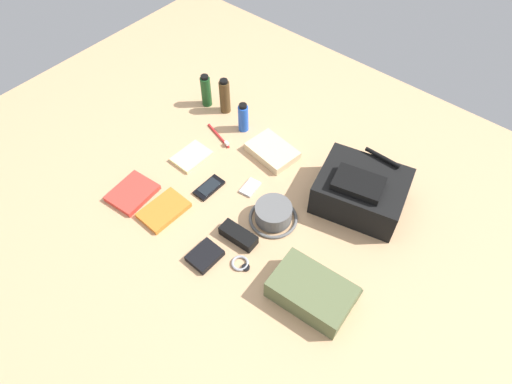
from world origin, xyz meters
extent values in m
cube|color=tan|center=(0.00, 0.00, -0.01)|extent=(2.64, 2.02, 0.02)
cube|color=black|center=(0.31, 0.24, 0.07)|extent=(0.37, 0.33, 0.14)
cube|color=black|center=(0.31, 0.19, 0.15)|extent=(0.20, 0.16, 0.03)
cylinder|color=black|center=(0.31, 0.36, 0.15)|extent=(0.14, 0.02, 0.02)
cube|color=#56603D|center=(0.40, -0.20, 0.04)|extent=(0.27, 0.19, 0.09)
cube|color=#454D30|center=(0.40, -0.11, 0.01)|extent=(0.25, 0.08, 0.01)
cylinder|color=#5B5B5B|center=(0.11, -0.03, 0.04)|extent=(0.14, 0.14, 0.06)
torus|color=#5B5B5B|center=(0.11, -0.03, 0.01)|extent=(0.18, 0.18, 0.01)
cylinder|color=#19471E|center=(-0.53, 0.28, 0.07)|extent=(0.05, 0.05, 0.14)
cylinder|color=black|center=(-0.53, 0.28, 0.15)|extent=(0.03, 0.03, 0.01)
cylinder|color=#473319|center=(-0.43, 0.30, 0.08)|extent=(0.05, 0.05, 0.16)
cylinder|color=black|center=(-0.43, 0.30, 0.16)|extent=(0.04, 0.04, 0.01)
cylinder|color=blue|center=(-0.29, 0.26, 0.06)|extent=(0.04, 0.04, 0.12)
cylinder|color=black|center=(-0.29, 0.26, 0.13)|extent=(0.03, 0.03, 0.01)
cube|color=red|center=(-0.38, -0.29, 0.01)|extent=(0.16, 0.18, 0.02)
cube|color=white|center=(-0.38, -0.29, 0.01)|extent=(0.15, 0.18, 0.02)
cube|color=orange|center=(-0.22, -0.27, 0.01)|extent=(0.13, 0.18, 0.02)
cube|color=white|center=(-0.22, -0.27, 0.01)|extent=(0.12, 0.17, 0.01)
cube|color=black|center=(-0.17, -0.08, 0.01)|extent=(0.06, 0.12, 0.01)
cube|color=black|center=(-0.17, -0.08, 0.01)|extent=(0.05, 0.09, 0.00)
cube|color=#B7B7BC|center=(-0.05, 0.02, 0.01)|extent=(0.06, 0.09, 0.01)
cylinder|color=silver|center=(-0.05, 0.01, 0.01)|extent=(0.03, 0.03, 0.00)
torus|color=#99999E|center=(0.14, -0.26, 0.01)|extent=(0.06, 0.06, 0.01)
cylinder|color=black|center=(0.17, -0.26, 0.01)|extent=(0.03, 0.03, 0.01)
cylinder|color=red|center=(-0.34, 0.16, 0.01)|extent=(0.16, 0.06, 0.01)
cube|color=white|center=(-0.28, 0.14, 0.02)|extent=(0.02, 0.02, 0.01)
cube|color=black|center=(0.03, -0.31, 0.01)|extent=(0.09, 0.11, 0.02)
cube|color=beige|center=(-0.34, -0.01, 0.01)|extent=(0.11, 0.15, 0.02)
cube|color=beige|center=(-0.10, 0.22, 0.02)|extent=(0.22, 0.17, 0.04)
cube|color=black|center=(0.07, -0.18, 0.02)|extent=(0.14, 0.06, 0.04)
camera|label=1|loc=(0.68, -0.81, 1.37)|focal=31.49mm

